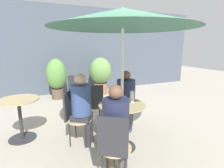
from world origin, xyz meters
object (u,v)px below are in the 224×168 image
umbrella (123,18)px  beer_glass_2 (113,97)px  seated_person_0 (126,96)px  cafe_table_near (122,117)px  bistro_chair_3 (94,103)px  potted_plant_1 (101,73)px  cafe_table_far (20,112)px  bistro_chair_1 (74,113)px  seated_person_2 (116,124)px  bistro_chair_0 (126,101)px  beer_glass_1 (132,97)px  beer_glass_0 (124,103)px  seated_person_1 (82,104)px  bistro_chair_4 (75,89)px  bistro_chair_2 (114,144)px

umbrella → beer_glass_2: bearing=115.0°
seated_person_0 → cafe_table_near: bearing=-90.0°
bistro_chair_3 → potted_plant_1: (1.01, 2.42, 0.19)m
cafe_table_near → cafe_table_far: (-1.55, 0.97, -0.02)m
bistro_chair_1 → seated_person_2: (0.32, -1.01, 0.18)m
cafe_table_far → umbrella: (1.55, -0.97, 1.53)m
potted_plant_1 → bistro_chair_1: bearing=-118.0°
cafe_table_near → bistro_chair_0: bearing=56.9°
umbrella → beer_glass_1: bearing=5.9°
bistro_chair_3 → beer_glass_0: beer_glass_0 is taller
bistro_chair_1 → potted_plant_1: size_ratio=0.72×
beer_glass_0 → cafe_table_near: bearing=71.8°
seated_person_1 → cafe_table_far: bearing=91.9°
bistro_chair_1 → potted_plant_1: potted_plant_1 is taller
bistro_chair_0 → seated_person_0: seated_person_0 is taller
bistro_chair_1 → beer_glass_0: bearing=-102.3°
seated_person_0 → beer_glass_0: size_ratio=6.60×
cafe_table_far → seated_person_2: size_ratio=0.62×
cafe_table_near → cafe_table_far: bearing=148.0°
bistro_chair_0 → potted_plant_1: (0.37, 2.60, 0.19)m
potted_plant_1 → cafe_table_far: bearing=-135.6°
bistro_chair_1 → umbrella: size_ratio=0.42×
bistro_chair_0 → beer_glass_1: bearing=-77.7°
bistro_chair_3 → beer_glass_1: size_ratio=4.87×
bistro_chair_4 → seated_person_0: size_ratio=0.77×
cafe_table_near → beer_glass_1: (0.20, 0.02, 0.31)m
potted_plant_1 → bistro_chair_0: bearing=-98.1°
cafe_table_near → bistro_chair_2: 0.82m
bistro_chair_4 → beer_glass_2: 2.02m
cafe_table_far → seated_person_2: bearing=-52.2°
seated_person_1 → bistro_chair_2: bearing=-140.8°
cafe_table_near → beer_glass_1: bearing=5.9°
seated_person_1 → umbrella: (0.56, -0.37, 1.33)m
bistro_chair_2 → seated_person_2: (0.08, 0.13, 0.18)m
beer_glass_0 → umbrella: 1.22m
seated_person_0 → potted_plant_1: (0.45, 2.73, 0.03)m
bistro_chair_0 → seated_person_1: 1.08m
cafe_table_near → seated_person_0: seated_person_0 is taller
cafe_table_far → seated_person_1: size_ratio=0.61×
bistro_chair_4 → bistro_chair_1: bearing=88.1°
bistro_chair_0 → seated_person_0: 0.23m
bistro_chair_2 → bistro_chair_3: 1.58m
bistro_chair_0 → bistro_chair_3: (-0.64, 0.18, 0.00)m
seated_person_2 → potted_plant_1: (1.19, 3.85, 0.01)m
bistro_chair_0 → bistro_chair_3: bearing=-162.3°
bistro_chair_2 → bistro_chair_3: bearing=-66.2°
seated_person_2 → potted_plant_1: potted_plant_1 is taller
bistro_chair_4 → seated_person_0: bearing=123.3°
beer_glass_0 → beer_glass_2: bearing=93.4°
seated_person_2 → beer_glass_1: size_ratio=6.50×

